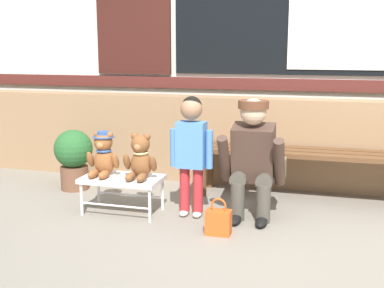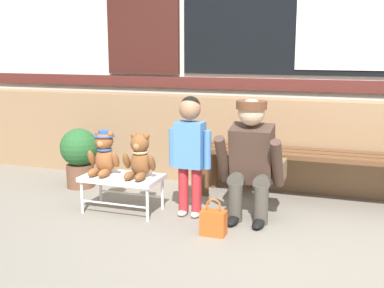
{
  "view_description": "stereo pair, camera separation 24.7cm",
  "coord_description": "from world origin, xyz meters",
  "px_view_note": "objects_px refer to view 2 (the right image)",
  "views": [
    {
      "loc": [
        0.4,
        -3.24,
        1.33
      ],
      "look_at": [
        -0.66,
        0.53,
        0.55
      ],
      "focal_mm": 45.85,
      "sensor_mm": 36.0,
      "label": 1
    },
    {
      "loc": [
        0.63,
        -3.17,
        1.33
      ],
      "look_at": [
        -0.66,
        0.53,
        0.55
      ],
      "focal_mm": 45.85,
      "sensor_mm": 36.0,
      "label": 2
    }
  ],
  "objects_px": {
    "potted_plant": "(79,154)",
    "teddy_bear_plain": "(140,157)",
    "child_standing": "(190,143)",
    "wooden_bench_long": "(318,160)",
    "small_display_bench": "(122,180)",
    "teddy_bear_with_hat": "(104,154)",
    "handbag_on_ground": "(213,222)",
    "adult_crouching": "(253,159)"
  },
  "relations": [
    {
      "from": "teddy_bear_with_hat",
      "to": "small_display_bench",
      "type": "bearing_deg",
      "value": -0.77
    },
    {
      "from": "potted_plant",
      "to": "small_display_bench",
      "type": "bearing_deg",
      "value": -35.28
    },
    {
      "from": "teddy_bear_with_hat",
      "to": "teddy_bear_plain",
      "type": "bearing_deg",
      "value": -0.13
    },
    {
      "from": "small_display_bench",
      "to": "teddy_bear_plain",
      "type": "height_order",
      "value": "teddy_bear_plain"
    },
    {
      "from": "teddy_bear_with_hat",
      "to": "potted_plant",
      "type": "distance_m",
      "value": 0.76
    },
    {
      "from": "wooden_bench_long",
      "to": "handbag_on_ground",
      "type": "xyz_separation_m",
      "value": [
        -0.62,
        -1.03,
        -0.28
      ]
    },
    {
      "from": "small_display_bench",
      "to": "adult_crouching",
      "type": "height_order",
      "value": "adult_crouching"
    },
    {
      "from": "teddy_bear_with_hat",
      "to": "handbag_on_ground",
      "type": "height_order",
      "value": "teddy_bear_with_hat"
    },
    {
      "from": "wooden_bench_long",
      "to": "teddy_bear_with_hat",
      "type": "xyz_separation_m",
      "value": [
        -1.64,
        -0.78,
        0.1
      ]
    },
    {
      "from": "child_standing",
      "to": "teddy_bear_plain",
      "type": "bearing_deg",
      "value": -169.2
    },
    {
      "from": "adult_crouching",
      "to": "handbag_on_ground",
      "type": "xyz_separation_m",
      "value": [
        -0.19,
        -0.42,
        -0.38
      ]
    },
    {
      "from": "wooden_bench_long",
      "to": "handbag_on_ground",
      "type": "distance_m",
      "value": 1.24
    },
    {
      "from": "teddy_bear_plain",
      "to": "potted_plant",
      "type": "xyz_separation_m",
      "value": [
        -0.87,
        0.5,
        -0.14
      ]
    },
    {
      "from": "small_display_bench",
      "to": "potted_plant",
      "type": "relative_size",
      "value": 1.12
    },
    {
      "from": "adult_crouching",
      "to": "wooden_bench_long",
      "type": "bearing_deg",
      "value": 54.79
    },
    {
      "from": "wooden_bench_long",
      "to": "potted_plant",
      "type": "relative_size",
      "value": 3.68
    },
    {
      "from": "wooden_bench_long",
      "to": "teddy_bear_plain",
      "type": "height_order",
      "value": "teddy_bear_plain"
    },
    {
      "from": "child_standing",
      "to": "small_display_bench",
      "type": "bearing_deg",
      "value": -172.1
    },
    {
      "from": "small_display_bench",
      "to": "potted_plant",
      "type": "height_order",
      "value": "potted_plant"
    },
    {
      "from": "wooden_bench_long",
      "to": "small_display_bench",
      "type": "distance_m",
      "value": 1.67
    },
    {
      "from": "teddy_bear_with_hat",
      "to": "child_standing",
      "type": "distance_m",
      "value": 0.73
    },
    {
      "from": "teddy_bear_plain",
      "to": "adult_crouching",
      "type": "height_order",
      "value": "adult_crouching"
    },
    {
      "from": "handbag_on_ground",
      "to": "potted_plant",
      "type": "relative_size",
      "value": 0.48
    },
    {
      "from": "adult_crouching",
      "to": "potted_plant",
      "type": "height_order",
      "value": "adult_crouching"
    },
    {
      "from": "small_display_bench",
      "to": "teddy_bear_with_hat",
      "type": "xyz_separation_m",
      "value": [
        -0.16,
        0.0,
        0.21
      ]
    },
    {
      "from": "small_display_bench",
      "to": "child_standing",
      "type": "distance_m",
      "value": 0.65
    },
    {
      "from": "small_display_bench",
      "to": "potted_plant",
      "type": "xyz_separation_m",
      "value": [
        -0.71,
        0.5,
        0.06
      ]
    },
    {
      "from": "small_display_bench",
      "to": "wooden_bench_long",
      "type": "bearing_deg",
      "value": 27.83
    },
    {
      "from": "teddy_bear_plain",
      "to": "child_standing",
      "type": "relative_size",
      "value": 0.38
    },
    {
      "from": "wooden_bench_long",
      "to": "teddy_bear_with_hat",
      "type": "distance_m",
      "value": 1.81
    },
    {
      "from": "wooden_bench_long",
      "to": "adult_crouching",
      "type": "bearing_deg",
      "value": -125.21
    },
    {
      "from": "child_standing",
      "to": "handbag_on_ground",
      "type": "bearing_deg",
      "value": -48.35
    },
    {
      "from": "wooden_bench_long",
      "to": "adult_crouching",
      "type": "distance_m",
      "value": 0.76
    },
    {
      "from": "potted_plant",
      "to": "teddy_bear_plain",
      "type": "bearing_deg",
      "value": -29.95
    },
    {
      "from": "small_display_bench",
      "to": "handbag_on_ground",
      "type": "distance_m",
      "value": 0.91
    },
    {
      "from": "teddy_bear_with_hat",
      "to": "wooden_bench_long",
      "type": "bearing_deg",
      "value": 25.4
    },
    {
      "from": "wooden_bench_long",
      "to": "small_display_bench",
      "type": "xyz_separation_m",
      "value": [
        -1.48,
        -0.78,
        -0.11
      ]
    },
    {
      "from": "teddy_bear_plain",
      "to": "child_standing",
      "type": "distance_m",
      "value": 0.43
    },
    {
      "from": "wooden_bench_long",
      "to": "potted_plant",
      "type": "bearing_deg",
      "value": -172.84
    },
    {
      "from": "small_display_bench",
      "to": "child_standing",
      "type": "bearing_deg",
      "value": 7.9
    },
    {
      "from": "child_standing",
      "to": "teddy_bear_with_hat",
      "type": "bearing_deg",
      "value": -174.01
    },
    {
      "from": "handbag_on_ground",
      "to": "potted_plant",
      "type": "distance_m",
      "value": 1.76
    }
  ]
}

